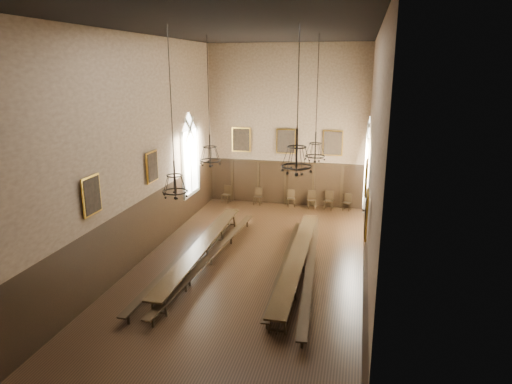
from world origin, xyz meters
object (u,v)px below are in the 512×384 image
(bench_right_outer, at_px, (311,266))
(chandelier_front_left, at_px, (175,181))
(bench_left_outer, at_px, (184,257))
(bench_right_inner, at_px, (286,264))
(chandelier_back_right, at_px, (315,148))
(chair_5, at_px, (312,203))
(table_right, at_px, (297,263))
(chair_2, at_px, (258,200))
(bench_left_inner, at_px, (211,258))
(chair_0, at_px, (226,197))
(chair_7, at_px, (347,205))
(chair_4, at_px, (291,201))
(chandelier_back_left, at_px, (210,153))
(chandelier_front_right, at_px, (297,158))
(table_left, at_px, (202,253))
(chair_6, at_px, (328,204))

(bench_right_outer, xyz_separation_m, chandelier_front_left, (-4.25, -2.81, 3.85))
(bench_left_outer, distance_m, bench_right_inner, 4.13)
(chandelier_back_right, bearing_deg, chair_5, 96.42)
(table_right, relative_size, chair_2, 9.90)
(bench_right_inner, bearing_deg, chandelier_back_right, 71.53)
(bench_left_inner, distance_m, chair_0, 8.77)
(bench_left_inner, bearing_deg, chair_0, 102.67)
(bench_left_inner, distance_m, chandelier_front_left, 4.70)
(chair_2, height_order, chair_7, chair_2)
(table_right, bearing_deg, chair_4, 100.27)
(chandelier_back_right, height_order, chandelier_front_left, same)
(chair_4, relative_size, chandelier_back_right, 0.19)
(chandelier_front_left, bearing_deg, chair_7, 64.81)
(chair_2, xyz_separation_m, chandelier_front_left, (-0.23, -11.26, 3.86))
(chandelier_back_right, bearing_deg, chandelier_front_left, -128.15)
(table_right, relative_size, chandelier_back_left, 1.81)
(table_right, xyz_separation_m, chair_2, (-3.50, 8.48, -0.08))
(chair_0, bearing_deg, chair_5, 11.99)
(chair_7, distance_m, chandelier_back_left, 9.39)
(chandelier_back_right, bearing_deg, chair_4, 106.81)
(chandelier_back_right, height_order, chandelier_front_right, same)
(chair_4, height_order, chair_7, chair_4)
(bench_left_outer, xyz_separation_m, bench_left_inner, (1.10, 0.15, 0.01))
(bench_left_outer, height_order, chair_5, chair_5)
(table_right, distance_m, chair_7, 8.67)
(bench_right_outer, relative_size, chair_0, 10.60)
(chair_5, bearing_deg, bench_right_inner, -98.77)
(chair_0, distance_m, chair_5, 5.03)
(table_left, height_order, chair_0, chair_0)
(chair_0, bearing_deg, bench_left_inner, -65.27)
(chair_4, height_order, chandelier_front_left, chandelier_front_left)
(bench_right_inner, xyz_separation_m, chandelier_back_right, (0.77, 2.32, 4.25))
(bench_left_inner, bearing_deg, bench_right_inner, 3.22)
(chandelier_back_left, bearing_deg, chair_0, 100.86)
(chandelier_back_left, bearing_deg, chair_4, 67.33)
(chandelier_back_right, distance_m, chandelier_front_right, 4.98)
(bench_right_inner, height_order, chair_2, chair_2)
(bench_left_inner, bearing_deg, chair_7, 59.64)
(bench_right_inner, relative_size, chandelier_back_right, 1.85)
(table_right, relative_size, chair_6, 9.46)
(chair_0, bearing_deg, bench_left_outer, -72.56)
(bench_right_outer, xyz_separation_m, chair_4, (-2.08, 8.55, -0.02))
(table_right, relative_size, bench_right_inner, 1.06)
(table_left, height_order, chair_6, chair_6)
(bench_left_outer, xyz_separation_m, bench_right_inner, (4.12, 0.32, -0.02))
(chandelier_front_left, bearing_deg, table_left, 94.36)
(bench_left_outer, relative_size, chandelier_back_left, 1.87)
(bench_right_outer, bearing_deg, bench_left_inner, -177.94)
(bench_left_outer, relative_size, bench_right_inner, 1.09)
(chair_5, bearing_deg, chair_0, 171.78)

